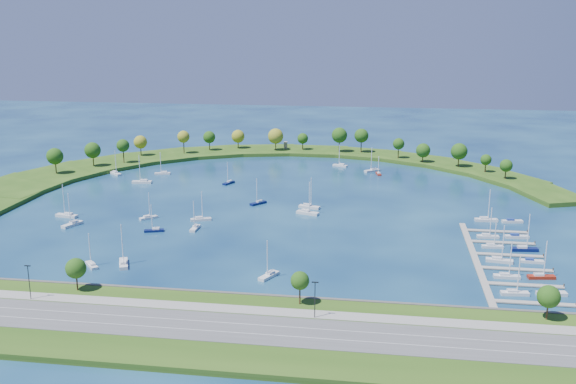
# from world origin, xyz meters

# --- Properties ---
(ground) EXTENTS (700.00, 700.00, 0.00)m
(ground) POSITION_xyz_m (0.00, 0.00, 0.00)
(ground) COLOR #082047
(ground) RESTS_ON ground
(south_shoreline) EXTENTS (420.00, 43.10, 11.60)m
(south_shoreline) POSITION_xyz_m (0.03, -122.88, 1.00)
(south_shoreline) COLOR #264713
(south_shoreline) RESTS_ON ground
(breakwater) EXTENTS (286.74, 247.64, 2.00)m
(breakwater) POSITION_xyz_m (-46.33, 48.72, 0.99)
(breakwater) COLOR #264713
(breakwater) RESTS_ON ground
(breakwater_trees) EXTENTS (233.65, 90.99, 14.76)m
(breakwater_trees) POSITION_xyz_m (-15.28, 88.48, 10.57)
(breakwater_trees) COLOR #382314
(breakwater_trees) RESTS_ON breakwater
(harbor_tower) EXTENTS (2.60, 2.60, 4.23)m
(harbor_tower) POSITION_xyz_m (-13.44, 118.46, 4.17)
(harbor_tower) COLOR gray
(harbor_tower) RESTS_ON breakwater
(dock_system) EXTENTS (24.28, 82.00, 1.60)m
(dock_system) POSITION_xyz_m (85.30, -61.00, 0.35)
(dock_system) COLOR gray
(dock_system) RESTS_ON ground
(moored_boat_0) EXTENTS (9.92, 3.93, 14.18)m
(moored_boat_0) POSITION_xyz_m (-71.38, 26.76, 0.98)
(moored_boat_0) COLOR silver
(moored_boat_0) RESTS_ON ground
(moored_boat_1) EXTENTS (6.08, 9.68, 13.82)m
(moored_boat_1) POSITION_xyz_m (-36.29, -82.21, 0.96)
(moored_boat_1) COLOR silver
(moored_boat_1) RESTS_ON ground
(moored_boat_2) EXTENTS (8.43, 5.21, 12.01)m
(moored_boat_2) POSITION_xyz_m (-25.16, -30.15, 0.91)
(moored_boat_2) COLOR silver
(moored_boat_2) RESTS_ON ground
(moored_boat_3) EXTENTS (4.96, 7.79, 11.13)m
(moored_boat_3) POSITION_xyz_m (-28.61, 31.85, 0.88)
(moored_boat_3) COLOR #0A1241
(moored_boat_3) RESTS_ON ground
(moored_boat_4) EXTENTS (7.62, 4.16, 10.79)m
(moored_boat_4) POSITION_xyz_m (-38.66, -46.70, 0.87)
(moored_boat_4) COLOR #0A1241
(moored_boat_4) RESTS_ON ground
(moored_boat_5) EXTENTS (9.51, 4.90, 13.46)m
(moored_boat_5) POSITION_xyz_m (15.78, -5.82, 0.95)
(moored_boat_5) COLOR silver
(moored_boat_5) RESTS_ON ground
(moored_boat_6) EXTENTS (3.28, 6.83, 9.68)m
(moored_boat_6) POSITION_xyz_m (44.26, 63.32, 0.85)
(moored_boat_6) COLOR maroon
(moored_boat_6) RESTS_ON ground
(moored_boat_7) EXTENTS (9.64, 4.14, 13.72)m
(moored_boat_7) POSITION_xyz_m (-80.61, -33.49, 0.96)
(moored_boat_7) COLOR silver
(moored_boat_7) RESTS_ON ground
(moored_boat_8) EXTENTS (9.82, 5.42, 13.91)m
(moored_boat_8) POSITION_xyz_m (16.11, -14.91, 0.97)
(moored_boat_8) COLOR silver
(moored_boat_8) RESTS_ON ground
(moored_boat_9) EXTENTS (8.55, 5.28, 12.18)m
(moored_boat_9) POSITION_xyz_m (23.08, 80.09, 0.91)
(moored_boat_9) COLOR silver
(moored_boat_9) RESTS_ON ground
(moored_boat_10) EXTENTS (6.80, 7.63, 11.77)m
(moored_boat_10) POSITION_xyz_m (-6.99, -2.79, 0.90)
(moored_boat_10) COLOR #0A1241
(moored_boat_10) RESTS_ON ground
(moored_boat_11) EXTENTS (8.38, 4.21, 11.87)m
(moored_boat_11) POSITION_xyz_m (-67.81, 46.81, 0.90)
(moored_boat_11) COLOR silver
(moored_boat_11) RESTS_ON ground
(moored_boat_12) EXTENTS (2.23, 7.79, 11.43)m
(moored_boat_12) POSITION_xyz_m (-24.12, -41.68, 0.89)
(moored_boat_12) COLOR silver
(moored_boat_12) RESTS_ON ground
(moored_boat_13) EXTENTS (6.79, 6.66, 10.93)m
(moored_boat_13) POSITION_xyz_m (-46.74, -31.00, 0.88)
(moored_boat_13) COLOR silver
(moored_boat_13) RESTS_ON ground
(moored_boat_14) EXTENTS (8.57, 7.76, 13.31)m
(moored_boat_14) POSITION_xyz_m (40.91, 69.76, 0.95)
(moored_boat_14) COLOR silver
(moored_boat_14) RESTS_ON ground
(moored_boat_15) EXTENTS (8.27, 7.68, 12.98)m
(moored_boat_15) POSITION_xyz_m (-91.98, 42.87, 0.94)
(moored_boat_15) COLOR silver
(moored_boat_15) RESTS_ON ground
(moored_boat_16) EXTENTS (5.79, 8.53, 12.28)m
(moored_boat_16) POSITION_xyz_m (12.48, -85.28, 0.91)
(moored_boat_16) COLOR silver
(moored_boat_16) RESTS_ON ground
(moored_boat_17) EXTENTS (5.80, 9.33, 13.31)m
(moored_boat_17) POSITION_xyz_m (-72.89, -44.21, 0.95)
(moored_boat_17) COLOR silver
(moored_boat_17) RESTS_ON ground
(moored_boat_18) EXTENTS (6.63, 7.10, 11.17)m
(moored_boat_18) POSITION_xyz_m (-46.09, -84.80, 0.88)
(moored_boat_18) COLOR silver
(moored_boat_18) RESTS_ON ground
(docked_boat_0) EXTENTS (8.21, 3.03, 11.80)m
(docked_boat_0) POSITION_xyz_m (85.52, -88.01, 0.90)
(docked_boat_0) COLOR silver
(docked_boat_0) RESTS_ON ground
(docked_boat_1) EXTENTS (8.89, 3.73, 1.76)m
(docked_boat_1) POSITION_xyz_m (95.98, -86.88, 0.65)
(docked_boat_1) COLOR silver
(docked_boat_1) RESTS_ON ground
(docked_boat_2) EXTENTS (8.09, 2.47, 11.81)m
(docked_boat_2) POSITION_xyz_m (85.52, -74.98, 0.90)
(docked_boat_2) COLOR silver
(docked_boat_2) RESTS_ON ground
(docked_boat_3) EXTENTS (8.59, 3.49, 12.26)m
(docked_boat_3) POSITION_xyz_m (96.02, -73.80, 0.91)
(docked_boat_3) COLOR maroon
(docked_boat_3) RESTS_ON ground
(docked_boat_4) EXTENTS (8.94, 3.70, 12.76)m
(docked_boat_4) POSITION_xyz_m (85.51, -60.96, 0.93)
(docked_boat_4) COLOR silver
(docked_boat_4) RESTS_ON ground
(docked_boat_5) EXTENTS (7.63, 2.44, 1.54)m
(docked_boat_5) POSITION_xyz_m (95.99, -59.87, 0.57)
(docked_boat_5) COLOR silver
(docked_boat_5) RESTS_ON ground
(docked_boat_6) EXTENTS (7.58, 2.69, 10.93)m
(docked_boat_6) POSITION_xyz_m (85.53, -46.61, 0.88)
(docked_boat_6) COLOR silver
(docked_boat_6) RESTS_ON ground
(docked_boat_7) EXTENTS (9.28, 3.36, 13.35)m
(docked_boat_7) POSITION_xyz_m (96.00, -48.27, 0.95)
(docked_boat_7) COLOR #0A1241
(docked_boat_7) RESTS_ON ground
(docked_boat_8) EXTENTS (7.98, 2.61, 11.58)m
(docked_boat_8) POSITION_xyz_m (85.52, -35.54, 0.89)
(docked_boat_8) COLOR silver
(docked_boat_8) RESTS_ON ground
(docked_boat_9) EXTENTS (8.70, 3.11, 1.74)m
(docked_boat_9) POSITION_xyz_m (95.98, -34.27, 0.64)
(docked_boat_9) COLOR silver
(docked_boat_9) RESTS_ON ground
(docked_boat_10) EXTENTS (9.09, 3.05, 13.16)m
(docked_boat_10) POSITION_xyz_m (87.90, -14.21, 0.94)
(docked_boat_10) COLOR silver
(docked_boat_10) RESTS_ON ground
(docked_boat_11) EXTENTS (8.39, 3.55, 1.66)m
(docked_boat_11) POSITION_xyz_m (97.88, -14.60, 0.61)
(docked_boat_11) COLOR silver
(docked_boat_11) RESTS_ON ground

